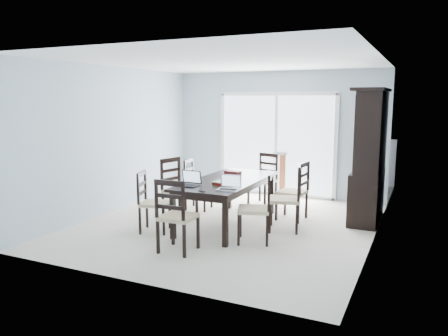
{
  "coord_description": "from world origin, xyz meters",
  "views": [
    {
      "loc": [
        2.85,
        -6.28,
        2.03
      ],
      "look_at": [
        -0.06,
        0.0,
        0.93
      ],
      "focal_mm": 35.0,
      "sensor_mm": 36.0,
      "label": 1
    }
  ],
  "objects": [
    {
      "name": "ceiling",
      "position": [
        0.0,
        0.0,
        2.6
      ],
      "size": [
        5.0,
        5.0,
        0.0
      ],
      "primitive_type": "plane",
      "rotation": [
        3.14,
        0.0,
        0.0
      ],
      "color": "white",
      "rests_on": "back_wall"
    },
    {
      "name": "cell_phone",
      "position": [
        0.06,
        -1.0,
        0.76
      ],
      "size": [
        0.12,
        0.1,
        0.01
      ],
      "primitive_type": "cube",
      "rotation": [
        0.0,
        0.0,
        -0.54
      ],
      "color": "black",
      "rests_on": "dining_table"
    },
    {
      "name": "laptop_silver",
      "position": [
        0.36,
        -0.76,
        0.8
      ],
      "size": [
        0.33,
        0.25,
        0.21
      ],
      "rotation": [
        0.0,
        0.0,
        0.11
      ],
      "color": "silver",
      "rests_on": "dining_table"
    },
    {
      "name": "balcony",
      "position": [
        0.0,
        3.5,
        -0.05
      ],
      "size": [
        4.5,
        2.0,
        0.1
      ],
      "primitive_type": "cube",
      "color": "gray",
      "rests_on": "ground"
    },
    {
      "name": "wall_left",
      "position": [
        -2.25,
        0.0,
        1.3
      ],
      "size": [
        0.02,
        5.0,
        2.6
      ],
      "primitive_type": "cube",
      "color": "#AABDCB",
      "rests_on": "floor"
    },
    {
      "name": "chair_right_far",
      "position": [
        0.95,
        0.75,
        0.61
      ],
      "size": [
        0.48,
        0.47,
        1.15
      ],
      "rotation": [
        0.0,
        0.0,
        1.48
      ],
      "color": "black",
      "rests_on": "floor"
    },
    {
      "name": "chair_left_far",
      "position": [
        -1.0,
        0.7,
        0.57
      ],
      "size": [
        0.46,
        0.45,
        1.08
      ],
      "rotation": [
        0.0,
        0.0,
        -1.46
      ],
      "color": "black",
      "rests_on": "floor"
    },
    {
      "name": "game_box",
      "position": [
        -0.1,
        0.43,
        0.78
      ],
      "size": [
        0.29,
        0.19,
        0.07
      ],
      "primitive_type": "cube",
      "rotation": [
        0.0,
        0.0,
        -0.2
      ],
      "color": "#430D1B",
      "rests_on": "dining_table"
    },
    {
      "name": "sliding_door",
      "position": [
        0.0,
        2.48,
        1.09
      ],
      "size": [
        2.52,
        0.05,
        2.18
      ],
      "color": "silver",
      "rests_on": "floor"
    },
    {
      "name": "chair_right_mid",
      "position": [
        1.01,
        0.13,
        0.63
      ],
      "size": [
        0.56,
        0.55,
        1.19
      ],
      "rotation": [
        0.0,
        0.0,
        1.84
      ],
      "color": "black",
      "rests_on": "floor"
    },
    {
      "name": "china_hutch",
      "position": [
        2.02,
        1.25,
        1.07
      ],
      "size": [
        0.5,
        1.38,
        2.2
      ],
      "color": "black",
      "rests_on": "floor"
    },
    {
      "name": "floor",
      "position": [
        0.0,
        0.0,
        0.0
      ],
      "size": [
        5.0,
        5.0,
        0.0
      ],
      "primitive_type": "plane",
      "color": "beige",
      "rests_on": "ground"
    },
    {
      "name": "chair_right_near",
      "position": [
        0.78,
        -0.59,
        0.62
      ],
      "size": [
        0.57,
        0.56,
        1.16
      ],
      "rotation": [
        0.0,
        0.0,
        1.9
      ],
      "color": "black",
      "rests_on": "floor"
    },
    {
      "name": "chair_end_far",
      "position": [
        0.06,
        1.66,
        0.6
      ],
      "size": [
        0.52,
        0.53,
        1.14
      ],
      "rotation": [
        0.0,
        0.0,
        2.89
      ],
      "color": "black",
      "rests_on": "floor"
    },
    {
      "name": "laptop_dark",
      "position": [
        -0.32,
        -0.74,
        0.8
      ],
      "size": [
        0.33,
        0.23,
        0.22
      ],
      "rotation": [
        0.0,
        0.0,
        -0.02
      ],
      "color": "black",
      "rests_on": "dining_table"
    },
    {
      "name": "book_stack",
      "position": [
        0.1,
        -0.41,
        0.77
      ],
      "size": [
        0.32,
        0.26,
        0.05
      ],
      "rotation": [
        0.0,
        0.0,
        -0.32
      ],
      "color": "maroon",
      "rests_on": "dining_table"
    },
    {
      "name": "chair_left_near",
      "position": [
        -0.95,
        -0.83,
        0.57
      ],
      "size": [
        0.52,
        0.52,
        1.08
      ],
      "rotation": [
        0.0,
        0.0,
        -1.25
      ],
      "color": "black",
      "rests_on": "floor"
    },
    {
      "name": "hot_tub",
      "position": [
        -0.52,
        3.35,
        0.46
      ],
      "size": [
        2.02,
        1.86,
        0.93
      ],
      "rotation": [
        0.0,
        0.0,
        -0.16
      ],
      "color": "brown",
      "rests_on": "balcony"
    },
    {
      "name": "railing",
      "position": [
        0.0,
        4.5,
        0.55
      ],
      "size": [
        4.5,
        0.06,
        1.1
      ],
      "primitive_type": "cube",
      "color": "#99999E",
      "rests_on": "balcony"
    },
    {
      "name": "back_wall",
      "position": [
        0.0,
        2.5,
        1.3
      ],
      "size": [
        4.5,
        0.02,
        2.6
      ],
      "primitive_type": "cube",
      "color": "#AABDCB",
      "rests_on": "floor"
    },
    {
      "name": "chair_end_near",
      "position": [
        -0.08,
        -1.51,
        0.61
      ],
      "size": [
        0.45,
        0.46,
        1.16
      ],
      "rotation": [
        0.0,
        0.0,
        0.03
      ],
      "color": "black",
      "rests_on": "floor"
    },
    {
      "name": "wall_right",
      "position": [
        2.25,
        0.0,
        1.3
      ],
      "size": [
        0.02,
        5.0,
        2.6
      ],
      "primitive_type": "cube",
      "color": "#AABDCB",
      "rests_on": "floor"
    },
    {
      "name": "dining_table",
      "position": [
        0.0,
        0.0,
        0.67
      ],
      "size": [
        1.0,
        2.2,
        0.75
      ],
      "color": "black",
      "rests_on": "floor"
    },
    {
      "name": "chair_left_mid",
      "position": [
        -0.98,
        0.01,
        0.63
      ],
      "size": [
        0.56,
        0.55,
        1.19
      ],
      "rotation": [
        0.0,
        0.0,
        -1.84
      ],
      "color": "black",
      "rests_on": "floor"
    }
  ]
}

